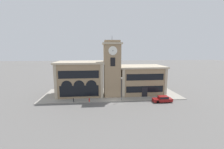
{
  "coord_description": "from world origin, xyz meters",
  "views": [
    {
      "loc": [
        -3.84,
        -34.72,
        12.46
      ],
      "look_at": [
        -0.21,
        3.0,
        6.31
      ],
      "focal_mm": 24.0,
      "sensor_mm": 36.0,
      "label": 1
    }
  ],
  "objects_px": {
    "parked_car_near": "(163,99)",
    "bollard": "(74,100)",
    "street_lamp": "(121,85)",
    "fire_hydrant": "(89,100)"
  },
  "relations": [
    {
      "from": "parked_car_near",
      "to": "fire_hydrant",
      "type": "distance_m",
      "value": 17.82
    },
    {
      "from": "parked_car_near",
      "to": "street_lamp",
      "type": "distance_m",
      "value": 10.5
    },
    {
      "from": "street_lamp",
      "to": "parked_car_near",
      "type": "bearing_deg",
      "value": -9.97
    },
    {
      "from": "parked_car_near",
      "to": "street_lamp",
      "type": "relative_size",
      "value": 0.81
    },
    {
      "from": "bollard",
      "to": "fire_hydrant",
      "type": "bearing_deg",
      "value": -1.11
    },
    {
      "from": "street_lamp",
      "to": "bollard",
      "type": "bearing_deg",
      "value": -179.2
    },
    {
      "from": "bollard",
      "to": "parked_car_near",
      "type": "bearing_deg",
      "value": -4.18
    },
    {
      "from": "fire_hydrant",
      "to": "bollard",
      "type": "bearing_deg",
      "value": 178.89
    },
    {
      "from": "parked_car_near",
      "to": "bollard",
      "type": "distance_m",
      "value": 21.55
    },
    {
      "from": "parked_car_near",
      "to": "bollard",
      "type": "bearing_deg",
      "value": -4.18
    }
  ]
}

